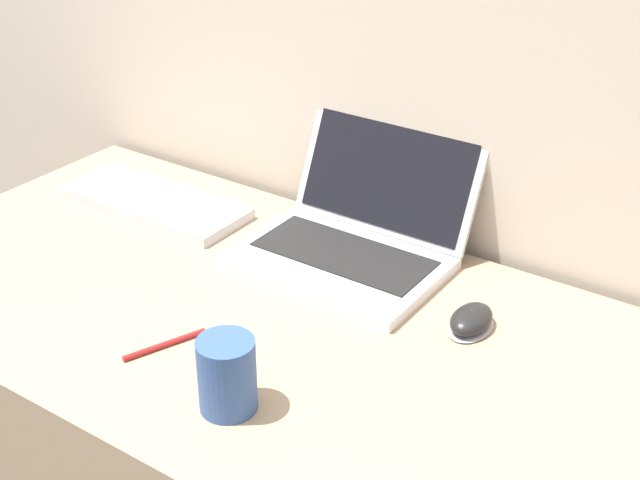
# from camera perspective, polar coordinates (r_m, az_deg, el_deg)

# --- Properties ---
(laptop) EXTENTS (0.35, 0.33, 0.22)m
(laptop) POSITION_cam_1_polar(r_m,az_deg,el_deg) (1.54, 2.32, 0.60)
(laptop) COLOR silver
(laptop) RESTS_ON desk
(drink_cup) EXTENTS (0.08, 0.08, 0.11)m
(drink_cup) POSITION_cam_1_polar(r_m,az_deg,el_deg) (1.19, -5.97, -8.51)
(drink_cup) COLOR #33518C
(drink_cup) RESTS_ON desk
(computer_mouse) EXTENTS (0.06, 0.09, 0.04)m
(computer_mouse) POSITION_cam_1_polar(r_m,az_deg,el_deg) (1.38, 9.65, -5.10)
(computer_mouse) COLOR #B2B2B7
(computer_mouse) RESTS_ON desk
(external_keyboard) EXTENTS (0.38, 0.15, 0.02)m
(external_keyboard) POSITION_cam_1_polar(r_m,az_deg,el_deg) (1.75, -10.52, 2.37)
(external_keyboard) COLOR silver
(external_keyboard) RESTS_ON desk
(pen) EXTENTS (0.06, 0.13, 0.01)m
(pen) POSITION_cam_1_polar(r_m,az_deg,el_deg) (1.34, -9.90, -6.61)
(pen) COLOR #A51E1E
(pen) RESTS_ON desk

